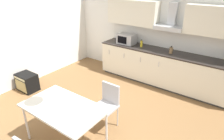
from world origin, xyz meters
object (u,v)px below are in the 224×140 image
bottle_brown (171,50)px  dining_table (63,109)px  pendant_lamp (55,38)px  bottle_yellow (141,44)px  microwave (127,39)px  chair_far_right (108,102)px  guitar_amp (27,82)px

bottle_brown → dining_table: 3.00m
bottle_brown → pendant_lamp: pendant_lamp is taller
bottle_yellow → dining_table: bottle_yellow is taller
microwave → pendant_lamp: 3.14m
microwave → chair_far_right: (0.97, -2.18, -0.54)m
microwave → dining_table: 3.06m
bottle_yellow → dining_table: (0.19, -2.96, -0.32)m
dining_table → guitar_amp: bearing=163.0°
bottle_brown → chair_far_right: size_ratio=0.22×
bottle_yellow → bottle_brown: 0.84m
microwave → guitar_amp: 2.88m
dining_table → pendant_lamp: size_ratio=4.20×
chair_far_right → guitar_amp: size_ratio=1.67×
microwave → dining_table: size_ratio=0.36×
bottle_brown → microwave: bearing=177.9°
chair_far_right → pendant_lamp: size_ratio=2.72×
microwave → pendant_lamp: bearing=-77.4°
guitar_amp → bottle_brown: bearing=38.7°
bottle_brown → chair_far_right: bearing=-99.4°
microwave → dining_table: microwave is taller
bottle_yellow → microwave: bearing=179.5°
bottle_yellow → bottle_brown: bearing=-3.0°
dining_table → chair_far_right: chair_far_right is taller
bottle_yellow → dining_table: bearing=-86.4°
dining_table → bottle_yellow: bearing=93.6°
bottle_brown → guitar_amp: size_ratio=0.36×
guitar_amp → pendant_lamp: size_ratio=1.63×
chair_far_right → microwave: bearing=113.9°
pendant_lamp → chair_far_right: bearing=68.8°
microwave → pendant_lamp: pendant_lamp is taller
bottle_yellow → bottle_brown: (0.84, -0.04, -0.00)m
bottle_brown → guitar_amp: (-2.82, -2.25, -0.79)m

